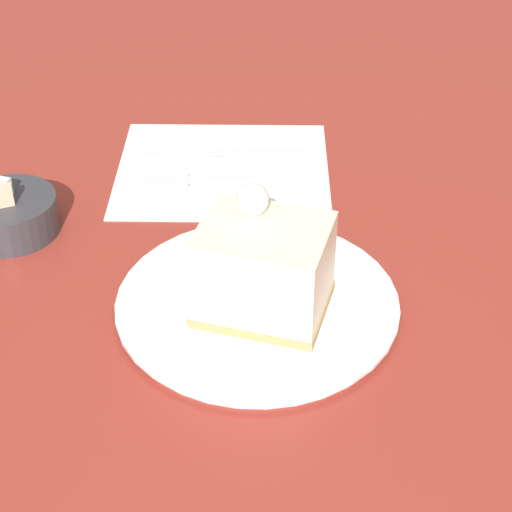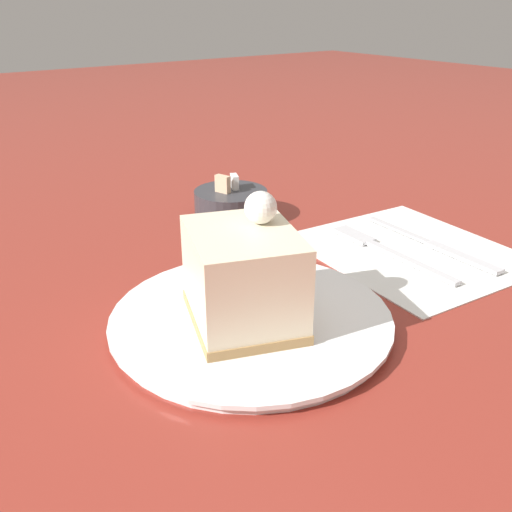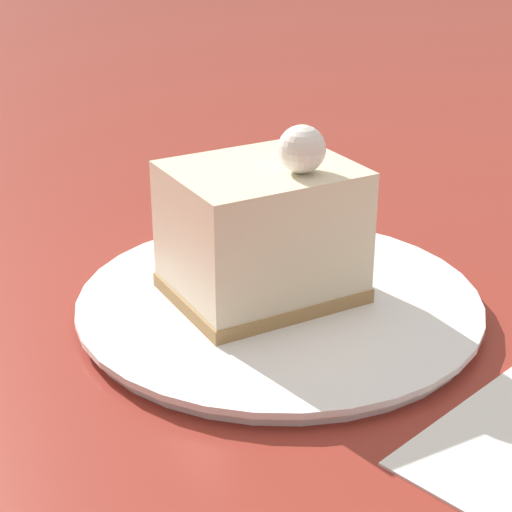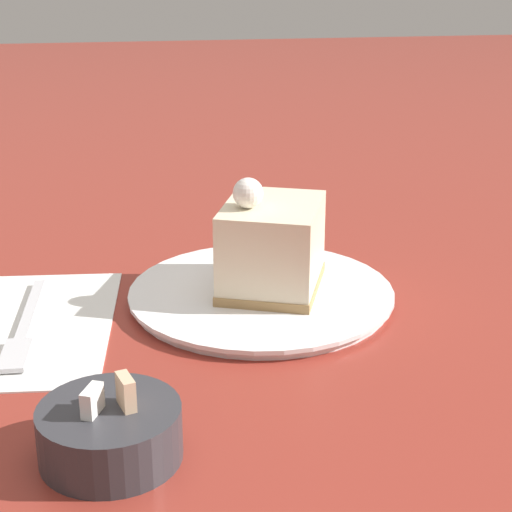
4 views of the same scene
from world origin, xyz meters
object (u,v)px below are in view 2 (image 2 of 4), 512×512
object	(u,v)px
plate	(251,319)
cake_slice	(248,275)
fork	(382,248)
knife	(441,248)
sugar_bowl	(231,204)

from	to	relation	value
plate	cake_slice	xyz separation A→B (m)	(-0.01, -0.00, 0.05)
cake_slice	fork	bearing A→B (deg)	31.68
fork	knife	size ratio (longest dim) A/B	0.94
plate	fork	distance (m)	0.22
plate	knife	bearing A→B (deg)	0.73
plate	cake_slice	size ratio (longest dim) A/B	1.90
sugar_bowl	cake_slice	bearing A→B (deg)	-120.54
plate	cake_slice	bearing A→B (deg)	-144.74
sugar_bowl	knife	bearing A→B (deg)	-60.27
plate	cake_slice	distance (m)	0.05
plate	sugar_bowl	world-z (taller)	sugar_bowl
fork	knife	world-z (taller)	same
plate	fork	xyz separation A→B (m)	(0.21, 0.04, -0.00)
knife	cake_slice	bearing A→B (deg)	-176.01
fork	sugar_bowl	size ratio (longest dim) A/B	1.90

